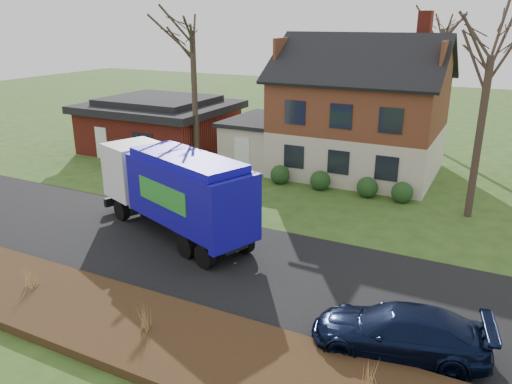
% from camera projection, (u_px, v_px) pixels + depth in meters
% --- Properties ---
extents(ground, '(120.00, 120.00, 0.00)m').
position_uv_depth(ground, '(206.00, 255.00, 19.66)').
color(ground, '#2E4918').
rests_on(ground, ground).
extents(road, '(80.00, 7.00, 0.02)m').
position_uv_depth(road, '(206.00, 255.00, 19.65)').
color(road, black).
rests_on(road, ground).
extents(mulch_verge, '(80.00, 3.50, 0.30)m').
position_uv_depth(mulch_verge, '(112.00, 320.00, 15.14)').
color(mulch_verge, black).
rests_on(mulch_verge, ground).
extents(main_house, '(12.95, 8.95, 9.26)m').
position_uv_depth(main_house, '(352.00, 105.00, 29.42)').
color(main_house, beige).
rests_on(main_house, ground).
extents(ranch_house, '(9.80, 8.20, 3.70)m').
position_uv_depth(ranch_house, '(160.00, 124.00, 35.15)').
color(ranch_house, maroon).
rests_on(ranch_house, ground).
extents(garbage_truck, '(8.90, 5.24, 3.71)m').
position_uv_depth(garbage_truck, '(176.00, 188.00, 20.86)').
color(garbage_truck, black).
rests_on(garbage_truck, ground).
extents(silver_sedan, '(4.20, 2.03, 1.33)m').
position_uv_depth(silver_sedan, '(181.00, 194.00, 24.53)').
color(silver_sedan, '#999BA0').
rests_on(silver_sedan, ground).
extents(navy_wagon, '(5.06, 2.81, 1.39)m').
position_uv_depth(navy_wagon, '(399.00, 332.00, 13.67)').
color(navy_wagon, black).
rests_on(navy_wagon, ground).
extents(tree_front_west, '(3.84, 3.84, 11.42)m').
position_uv_depth(tree_front_west, '(191.00, 8.00, 28.30)').
color(tree_front_west, '#3D3224').
rests_on(tree_front_west, ground).
extents(tree_front_east, '(3.79, 3.79, 10.53)m').
position_uv_depth(tree_front_east, '(496.00, 26.00, 20.81)').
color(tree_front_east, '#3E2E25').
rests_on(tree_front_east, ground).
extents(tree_back, '(3.52, 3.52, 11.16)m').
position_uv_depth(tree_back, '(445.00, 12.00, 33.41)').
color(tree_back, '#3E3125').
rests_on(tree_back, ground).
extents(grass_clump_west, '(0.31, 0.25, 0.82)m').
position_uv_depth(grass_clump_west, '(29.00, 275.00, 16.66)').
color(grass_clump_west, tan).
rests_on(grass_clump_west, mulch_verge).
extents(grass_clump_mid, '(0.30, 0.25, 0.84)m').
position_uv_depth(grass_clump_mid, '(144.00, 317.00, 14.32)').
color(grass_clump_mid, olive).
rests_on(grass_clump_mid, mulch_verge).
extents(grass_clump_east, '(0.34, 0.28, 0.85)m').
position_uv_depth(grass_clump_east, '(372.00, 376.00, 11.92)').
color(grass_clump_east, '#A47948').
rests_on(grass_clump_east, mulch_verge).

